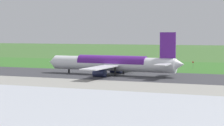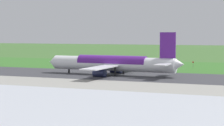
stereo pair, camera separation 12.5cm
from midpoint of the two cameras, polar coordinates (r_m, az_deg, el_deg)
name	(u,v)px [view 1 (the left image)]	position (r m, az deg, el deg)	size (l,w,h in m)	color
ground_plane	(133,76)	(145.76, 2.96, -1.85)	(800.00, 800.00, 0.00)	#3D662D
runway_asphalt	(133,76)	(145.75, 2.96, -1.84)	(600.00, 33.09, 0.06)	#38383D
apron_concrete	(62,99)	(95.23, -7.22, -5.09)	(440.00, 110.00, 0.05)	gray
grass_verge_foreground	(159,67)	(183.61, 6.72, -0.61)	(600.00, 80.00, 0.04)	#346B27
airliner_main	(113,63)	(147.87, 0.11, -0.06)	(54.12, 44.25, 15.88)	white
no_stopping_sign	(193,64)	(182.76, 11.40, -0.16)	(0.60, 0.10, 2.89)	slate
traffic_cone_orange	(178,67)	(184.39, 9.30, -0.54)	(0.40, 0.40, 0.55)	orange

